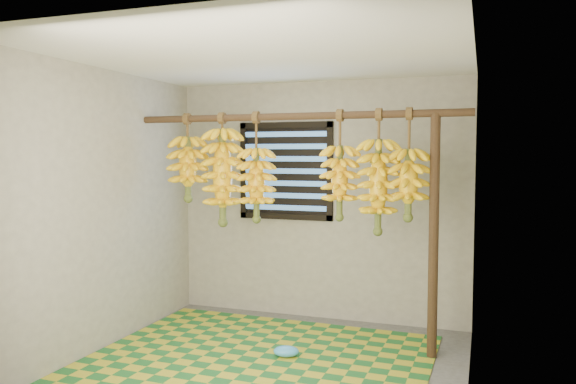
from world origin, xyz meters
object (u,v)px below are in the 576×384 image
at_px(support_post, 434,237).
at_px(banana_bunch_e, 378,187).
at_px(banana_bunch_f, 408,184).
at_px(plastic_bag, 286,351).
at_px(banana_bunch_a, 188,169).
at_px(banana_bunch_b, 223,177).
at_px(woven_mat, 259,358).
at_px(banana_bunch_c, 256,185).
at_px(banana_bunch_d, 340,183).

relative_size(support_post, banana_bunch_e, 1.92).
bearing_deg(banana_bunch_e, support_post, 0.00).
bearing_deg(banana_bunch_f, plastic_bag, -156.63).
bearing_deg(plastic_bag, support_post, 19.43).
xyz_separation_m(banana_bunch_a, banana_bunch_b, (0.36, 0.00, -0.07)).
distance_m(woven_mat, plastic_bag, 0.23).
height_order(support_post, banana_bunch_e, banana_bunch_e).
height_order(woven_mat, banana_bunch_b, banana_bunch_b).
distance_m(woven_mat, banana_bunch_e, 1.72).
bearing_deg(banana_bunch_a, banana_bunch_b, 0.00).
xyz_separation_m(banana_bunch_c, banana_bunch_e, (1.10, 0.00, 0.00)).
bearing_deg(banana_bunch_b, banana_bunch_a, 180.00).
bearing_deg(banana_bunch_c, banana_bunch_b, 180.00).
bearing_deg(banana_bunch_e, banana_bunch_b, 180.00).
bearing_deg(banana_bunch_e, banana_bunch_f, -0.00).
xyz_separation_m(support_post, banana_bunch_e, (-0.46, 0.00, 0.40)).
relative_size(plastic_bag, banana_bunch_d, 0.23).
bearing_deg(support_post, banana_bunch_a, 180.00).
relative_size(woven_mat, banana_bunch_f, 2.94).
bearing_deg(banana_bunch_e, banana_bunch_d, 180.00).
bearing_deg(banana_bunch_f, banana_bunch_c, 180.00).
xyz_separation_m(woven_mat, banana_bunch_b, (-0.56, 0.50, 1.46)).
relative_size(support_post, banana_bunch_b, 1.95).
bearing_deg(banana_bunch_e, plastic_bag, -149.42).
height_order(banana_bunch_b, banana_bunch_c, same).
bearing_deg(support_post, woven_mat, -159.43).
bearing_deg(banana_bunch_a, woven_mat, -28.51).
height_order(plastic_bag, banana_bunch_c, banana_bunch_c).
bearing_deg(banana_bunch_d, banana_bunch_f, -0.00).
height_order(banana_bunch_a, banana_bunch_b, same).
bearing_deg(woven_mat, plastic_bag, 26.70).
height_order(support_post, banana_bunch_a, banana_bunch_a).
relative_size(plastic_bag, banana_bunch_f, 0.23).
relative_size(woven_mat, banana_bunch_e, 2.59).
bearing_deg(woven_mat, banana_bunch_c, 114.21).
relative_size(banana_bunch_a, banana_bunch_f, 0.89).
bearing_deg(support_post, banana_bunch_f, -180.00).
xyz_separation_m(banana_bunch_a, banana_bunch_e, (1.79, 0.00, -0.13)).
bearing_deg(banana_bunch_b, banana_bunch_c, 0.00).
height_order(support_post, plastic_bag, support_post).
distance_m(plastic_bag, banana_bunch_a, 1.90).
bearing_deg(banana_bunch_c, banana_bunch_a, 180.00).
bearing_deg(banana_bunch_d, banana_bunch_b, 180.00).
bearing_deg(banana_bunch_b, support_post, 0.00).
height_order(banana_bunch_c, banana_bunch_f, same).
height_order(woven_mat, banana_bunch_a, banana_bunch_a).
height_order(support_post, banana_bunch_d, banana_bunch_d).
bearing_deg(banana_bunch_d, banana_bunch_a, 180.00).
distance_m(banana_bunch_a, banana_bunch_c, 0.71).
bearing_deg(banana_bunch_a, banana_bunch_c, 0.00).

